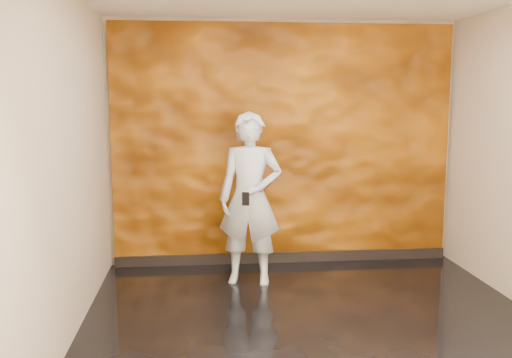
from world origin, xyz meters
name	(u,v)px	position (x,y,z in m)	size (l,w,h in m)	color
room	(319,163)	(0.00, 0.00, 1.40)	(4.02, 4.02, 2.81)	black
feature_wall	(284,145)	(0.00, 1.96, 1.38)	(3.90, 0.06, 2.75)	#C1670C
baseboard	(283,257)	(0.00, 1.92, 0.06)	(3.90, 0.04, 0.12)	black
man	(250,199)	(-0.45, 1.24, 0.89)	(0.65, 0.43, 1.78)	#A8AEB9
phone	(246,199)	(-0.52, 0.98, 0.94)	(0.07, 0.01, 0.13)	black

